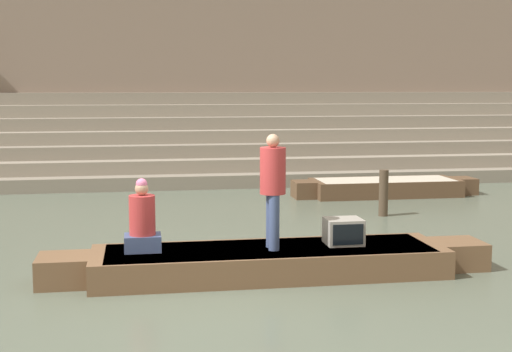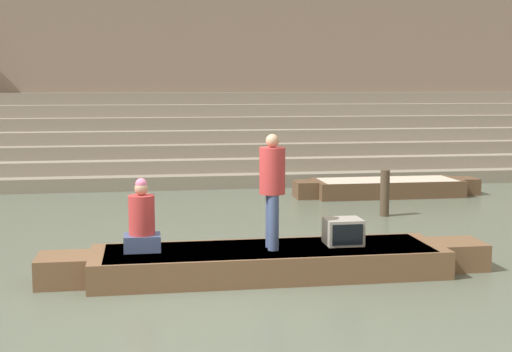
{
  "view_description": "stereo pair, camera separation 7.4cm",
  "coord_description": "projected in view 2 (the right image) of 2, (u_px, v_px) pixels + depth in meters",
  "views": [
    {
      "loc": [
        -0.72,
        -9.67,
        2.74
      ],
      "look_at": [
        1.13,
        1.43,
        1.3
      ],
      "focal_mm": 50.0,
      "sensor_mm": 36.0,
      "label": 1
    },
    {
      "loc": [
        -0.65,
        -9.68,
        2.74
      ],
      "look_at": [
        1.13,
        1.43,
        1.3
      ],
      "focal_mm": 50.0,
      "sensor_mm": 36.0,
      "label": 2
    }
  ],
  "objects": [
    {
      "name": "person_rowing",
      "position": [
        142.0,
        223.0,
        10.08
      ],
      "size": [
        0.52,
        0.41,
        1.04
      ],
      "rotation": [
        0.0,
        0.0,
        0.29
      ],
      "color": "#3D4C75",
      "rests_on": "rowboat_main"
    },
    {
      "name": "rowboat_main",
      "position": [
        269.0,
        261.0,
        10.31
      ],
      "size": [
        6.52,
        1.48,
        0.4
      ],
      "rotation": [
        0.0,
        0.0,
        0.05
      ],
      "color": "brown",
      "rests_on": "ground"
    },
    {
      "name": "person_standing",
      "position": [
        272.0,
        184.0,
        10.14
      ],
      "size": [
        0.37,
        0.37,
        1.65
      ],
      "rotation": [
        0.0,
        0.0,
        0.27
      ],
      "color": "#3D4C75",
      "rests_on": "rowboat_main"
    },
    {
      "name": "tv_set",
      "position": [
        343.0,
        232.0,
        10.52
      ],
      "size": [
        0.53,
        0.48,
        0.38
      ],
      "rotation": [
        0.0,
        0.0,
        0.01
      ],
      "color": "#9E998E",
      "rests_on": "rowboat_main"
    },
    {
      "name": "moored_boat_shore",
      "position": [
        387.0,
        187.0,
        17.77
      ],
      "size": [
        4.68,
        1.3,
        0.41
      ],
      "rotation": [
        0.0,
        0.0,
        0.09
      ],
      "color": "brown",
      "rests_on": "ground"
    },
    {
      "name": "ground_plane",
      "position": [
        192.0,
        283.0,
        9.93
      ],
      "size": [
        120.0,
        120.0,
        0.0
      ],
      "primitive_type": "plane",
      "color": "#566051"
    },
    {
      "name": "back_wall",
      "position": [
        161.0,
        64.0,
        22.87
      ],
      "size": [
        34.2,
        1.28,
        6.92
      ],
      "color": "#7F6B5B",
      "rests_on": "ground"
    },
    {
      "name": "mooring_post",
      "position": [
        385.0,
        193.0,
        14.98
      ],
      "size": [
        0.19,
        0.19,
        0.98
      ],
      "primitive_type": "cylinder",
      "color": "#473828",
      "rests_on": "ground"
    },
    {
      "name": "ghat_steps",
      "position": [
        164.0,
        148.0,
        21.16
      ],
      "size": [
        36.0,
        4.15,
        2.52
      ],
      "color": "gray",
      "rests_on": "ground"
    }
  ]
}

